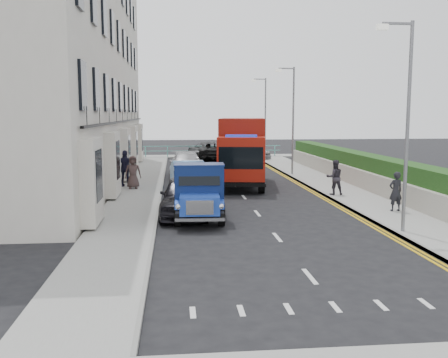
{
  "coord_description": "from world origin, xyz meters",
  "views": [
    {
      "loc": [
        -3.32,
        -17.78,
        4.05
      ],
      "look_at": [
        -1.34,
        2.29,
        1.4
      ],
      "focal_mm": 40.0,
      "sensor_mm": 36.0,
      "label": 1
    }
  ],
  "objects_px": {
    "pedestrian_east_near": "(396,191)",
    "lamp_near": "(405,115)",
    "bedford_lorry": "(199,195)",
    "parked_car_front": "(185,196)",
    "lamp_mid": "(291,114)",
    "lamp_far": "(264,114)",
    "red_lorry": "(242,150)"
  },
  "relations": [
    {
      "from": "lamp_near",
      "to": "lamp_far",
      "type": "height_order",
      "value": "same"
    },
    {
      "from": "lamp_mid",
      "to": "bedford_lorry",
      "type": "relative_size",
      "value": 1.5
    },
    {
      "from": "bedford_lorry",
      "to": "parked_car_front",
      "type": "xyz_separation_m",
      "value": [
        -0.53,
        1.16,
        -0.21
      ]
    },
    {
      "from": "lamp_near",
      "to": "bedford_lorry",
      "type": "relative_size",
      "value": 1.5
    },
    {
      "from": "lamp_near",
      "to": "parked_car_front",
      "type": "bearing_deg",
      "value": 151.73
    },
    {
      "from": "red_lorry",
      "to": "pedestrian_east_near",
      "type": "height_order",
      "value": "red_lorry"
    },
    {
      "from": "pedestrian_east_near",
      "to": "lamp_near",
      "type": "bearing_deg",
      "value": 58.64
    },
    {
      "from": "lamp_mid",
      "to": "lamp_far",
      "type": "relative_size",
      "value": 1.0
    },
    {
      "from": "lamp_mid",
      "to": "bedford_lorry",
      "type": "xyz_separation_m",
      "value": [
        -6.61,
        -13.32,
        -3.0
      ]
    },
    {
      "from": "lamp_far",
      "to": "pedestrian_east_near",
      "type": "xyz_separation_m",
      "value": [
        1.38,
        -22.63,
        -3.07
      ]
    },
    {
      "from": "bedford_lorry",
      "to": "pedestrian_east_near",
      "type": "xyz_separation_m",
      "value": [
        7.99,
        0.69,
        -0.08
      ]
    },
    {
      "from": "lamp_mid",
      "to": "lamp_far",
      "type": "bearing_deg",
      "value": 90.0
    },
    {
      "from": "bedford_lorry",
      "to": "lamp_mid",
      "type": "bearing_deg",
      "value": 65.85
    },
    {
      "from": "lamp_far",
      "to": "bedford_lorry",
      "type": "height_order",
      "value": "lamp_far"
    },
    {
      "from": "lamp_near",
      "to": "parked_car_front",
      "type": "relative_size",
      "value": 1.51
    },
    {
      "from": "bedford_lorry",
      "to": "pedestrian_east_near",
      "type": "height_order",
      "value": "bedford_lorry"
    },
    {
      "from": "parked_car_front",
      "to": "pedestrian_east_near",
      "type": "relative_size",
      "value": 2.88
    },
    {
      "from": "lamp_near",
      "to": "lamp_mid",
      "type": "distance_m",
      "value": 16.0
    },
    {
      "from": "lamp_mid",
      "to": "red_lorry",
      "type": "bearing_deg",
      "value": -133.9
    },
    {
      "from": "lamp_near",
      "to": "parked_car_front",
      "type": "xyz_separation_m",
      "value": [
        -7.14,
        3.84,
        -3.21
      ]
    },
    {
      "from": "lamp_mid",
      "to": "lamp_near",
      "type": "bearing_deg",
      "value": -90.0
    },
    {
      "from": "red_lorry",
      "to": "pedestrian_east_near",
      "type": "xyz_separation_m",
      "value": [
        5.1,
        -8.76,
        -1.09
      ]
    },
    {
      "from": "bedford_lorry",
      "to": "red_lorry",
      "type": "distance_m",
      "value": 9.93
    },
    {
      "from": "bedford_lorry",
      "to": "lamp_far",
      "type": "bearing_deg",
      "value": 76.42
    },
    {
      "from": "red_lorry",
      "to": "parked_car_front",
      "type": "bearing_deg",
      "value": -103.96
    },
    {
      "from": "lamp_near",
      "to": "lamp_far",
      "type": "xyz_separation_m",
      "value": [
        0.0,
        26.0,
        0.0
      ]
    },
    {
      "from": "bedford_lorry",
      "to": "parked_car_front",
      "type": "height_order",
      "value": "bedford_lorry"
    },
    {
      "from": "bedford_lorry",
      "to": "parked_car_front",
      "type": "distance_m",
      "value": 1.29
    },
    {
      "from": "red_lorry",
      "to": "pedestrian_east_near",
      "type": "distance_m",
      "value": 10.2
    },
    {
      "from": "lamp_far",
      "to": "parked_car_front",
      "type": "xyz_separation_m",
      "value": [
        -7.14,
        -22.16,
        -3.21
      ]
    },
    {
      "from": "red_lorry",
      "to": "pedestrian_east_near",
      "type": "bearing_deg",
      "value": -51.36
    },
    {
      "from": "red_lorry",
      "to": "lamp_mid",
      "type": "bearing_deg",
      "value": 54.51
    }
  ]
}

